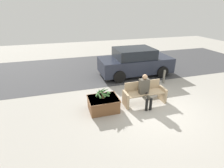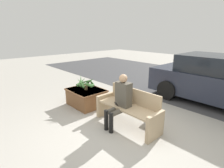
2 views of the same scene
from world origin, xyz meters
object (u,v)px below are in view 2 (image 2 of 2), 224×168
(bench, at_px, (128,108))
(potted_plant, at_px, (86,83))
(person_seated, at_px, (120,99))
(parked_car, at_px, (217,80))
(planter_box, at_px, (86,97))

(bench, distance_m, potted_plant, 1.74)
(person_seated, xyz_separation_m, parked_car, (1.03, 3.33, 0.05))
(parked_car, bearing_deg, potted_plant, -129.57)
(bench, distance_m, planter_box, 1.72)
(bench, relative_size, potted_plant, 2.81)
(planter_box, relative_size, potted_plant, 1.83)
(potted_plant, bearing_deg, bench, 2.69)
(potted_plant, bearing_deg, person_seated, -4.17)
(bench, relative_size, planter_box, 1.54)
(bench, xyz_separation_m, planter_box, (-1.71, -0.07, -0.15))
(potted_plant, bearing_deg, parked_car, 50.43)
(parked_car, bearing_deg, bench, -106.80)
(bench, xyz_separation_m, person_seated, (-0.09, -0.20, 0.28))
(person_seated, relative_size, potted_plant, 2.11)
(bench, height_order, planter_box, bench)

